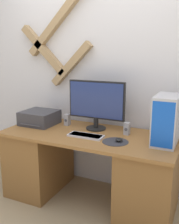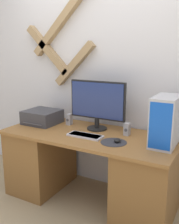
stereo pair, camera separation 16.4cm
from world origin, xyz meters
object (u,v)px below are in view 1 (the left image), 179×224
object	(u,v)px
printer	(40,118)
speaker_left	(67,120)
computer_tower	(166,120)
speaker_right	(127,129)
keyboard	(86,136)
mouse	(119,140)
monitor	(97,103)

from	to	relation	value
printer	speaker_left	xyz separation A→B (m)	(0.30, 0.10, -0.01)
computer_tower	printer	bearing A→B (deg)	178.74
computer_tower	speaker_right	bearing A→B (deg)	166.93
keyboard	printer	xyz separation A→B (m)	(-0.66, 0.17, 0.06)
mouse	printer	bearing A→B (deg)	169.80
monitor	speaker_left	size ratio (longest dim) A/B	5.03
monitor	speaker_left	bearing A→B (deg)	-179.59
speaker_left	printer	bearing A→B (deg)	-162.07
mouse	computer_tower	size ratio (longest dim) A/B	0.17
keyboard	speaker_right	world-z (taller)	speaker_right
printer	computer_tower	bearing A→B (deg)	-1.26
mouse	speaker_right	size ratio (longest dim) A/B	0.60
monitor	mouse	bearing A→B (deg)	-38.94
printer	speaker_right	xyz separation A→B (m)	(0.99, 0.06, -0.01)
keyboard	printer	size ratio (longest dim) A/B	0.94
mouse	printer	size ratio (longest dim) A/B	0.20
computer_tower	mouse	bearing A→B (deg)	-158.64
keyboard	speaker_left	distance (m)	0.45
monitor	mouse	size ratio (longest dim) A/B	8.33
computer_tower	speaker_right	distance (m)	0.42
computer_tower	speaker_left	size ratio (longest dim) A/B	3.55
speaker_left	computer_tower	bearing A→B (deg)	-6.75
printer	speaker_right	distance (m)	1.00
printer	speaker_left	distance (m)	0.32
monitor	printer	distance (m)	0.69
computer_tower	speaker_right	size ratio (longest dim) A/B	3.55
mouse	speaker_left	bearing A→B (deg)	158.33
speaker_left	speaker_right	world-z (taller)	same
mouse	printer	world-z (taller)	printer
keyboard	printer	world-z (taller)	printer
mouse	speaker_left	size ratio (longest dim) A/B	0.60
mouse	computer_tower	world-z (taller)	computer_tower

